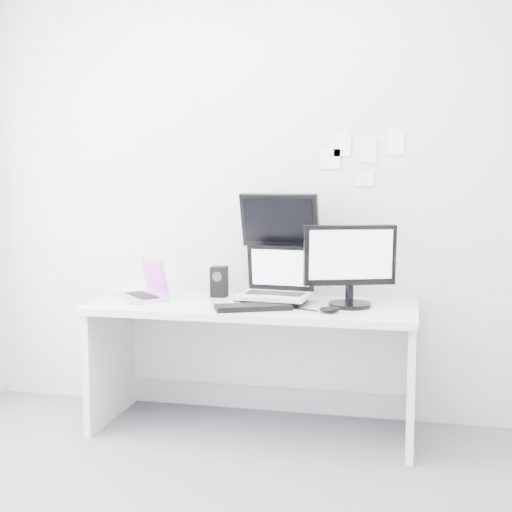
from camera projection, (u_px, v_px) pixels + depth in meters
back_wall at (266, 191)px, 4.18m from camera, size 3.60×0.00×3.60m
desk at (253, 367)px, 3.95m from camera, size 1.80×0.70×0.73m
macbook at (139, 278)px, 4.04m from camera, size 0.41×0.41×0.25m
speaker at (219, 282)px, 4.13m from camera, size 0.11×0.11×0.18m
dell_laptop at (274, 275)px, 3.89m from camera, size 0.42×0.34×0.32m
rear_monitor at (280, 244)px, 4.08m from camera, size 0.48×0.22×0.63m
samsung_monitor at (350, 265)px, 3.78m from camera, size 0.55×0.39×0.46m
keyboard at (253, 307)px, 3.73m from camera, size 0.43×0.29×0.03m
mouse at (329, 310)px, 3.63m from camera, size 0.11×0.07×0.04m
wall_note_0 at (342, 144)px, 4.05m from camera, size 0.10×0.00×0.14m
wall_note_1 at (369, 151)px, 4.02m from camera, size 0.09×0.00×0.13m
wall_note_2 at (395, 142)px, 3.98m from camera, size 0.10×0.00×0.14m
wall_note_3 at (365, 179)px, 4.04m from camera, size 0.11×0.00×0.08m
wall_note_4 at (330, 159)px, 4.07m from camera, size 0.12×0.00×0.11m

